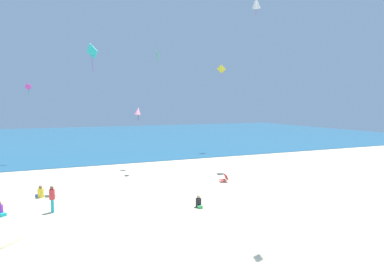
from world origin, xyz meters
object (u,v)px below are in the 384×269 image
(kite_green, at_px, (158,55))
(kite_magenta, at_px, (28,87))
(kite_pink, at_px, (138,111))
(beach_chair_mid_beach, at_px, (225,178))
(person_3, at_px, (199,203))
(person_2, at_px, (52,197))
(person_4, at_px, (0,210))
(kite_teal, at_px, (92,52))
(kite_yellow, at_px, (221,69))
(person_0, at_px, (40,193))
(kite_white, at_px, (256,3))

(kite_green, bearing_deg, kite_magenta, 141.70)
(kite_pink, bearing_deg, beach_chair_mid_beach, -60.50)
(person_3, relative_size, kite_green, 0.62)
(kite_green, bearing_deg, person_2, -134.21)
(kite_pink, distance_m, kite_green, 5.52)
(person_4, bearing_deg, kite_teal, 92.54)
(kite_teal, bearing_deg, person_3, -55.32)
(kite_green, bearing_deg, person_4, -143.20)
(kite_yellow, bearing_deg, beach_chair_mid_beach, -117.13)
(person_0, distance_m, kite_teal, 10.22)
(person_3, distance_m, person_4, 10.93)
(kite_teal, bearing_deg, kite_green, 35.48)
(kite_white, height_order, kite_magenta, kite_white)
(person_4, bearing_deg, kite_pink, 99.95)
(person_3, distance_m, kite_teal, 12.95)
(person_2, bearing_deg, kite_green, 33.20)
(kite_white, bearing_deg, kite_green, 167.11)
(person_3, height_order, kite_magenta, kite_magenta)
(person_4, bearing_deg, kite_white, 72.13)
(person_3, bearing_deg, person_4, -99.81)
(person_3, relative_size, kite_magenta, 0.63)
(person_2, height_order, kite_teal, kite_teal)
(kite_yellow, bearing_deg, person_2, -138.41)
(person_3, xyz_separation_m, kite_pink, (-0.32, 13.35, 5.19))
(person_0, xyz_separation_m, kite_magenta, (-1.36, 14.58, 7.57))
(kite_teal, bearing_deg, person_4, -141.78)
(kite_magenta, bearing_deg, person_4, -91.70)
(kite_pink, distance_m, kite_yellow, 15.27)
(beach_chair_mid_beach, xyz_separation_m, kite_yellow, (7.85, 15.32, 10.33))
(kite_green, height_order, kite_magenta, kite_green)
(kite_pink, distance_m, kite_teal, 8.81)
(person_2, distance_m, person_4, 2.75)
(kite_pink, height_order, kite_yellow, kite_yellow)
(beach_chair_mid_beach, distance_m, kite_yellow, 20.07)
(person_0, bearing_deg, kite_teal, -101.22)
(beach_chair_mid_beach, distance_m, kite_pink, 10.96)
(person_3, height_order, kite_white, kite_white)
(beach_chair_mid_beach, relative_size, kite_white, 0.38)
(person_4, relative_size, kite_green, 0.68)
(kite_white, distance_m, kite_magenta, 24.22)
(person_4, height_order, kite_white, kite_white)
(beach_chair_mid_beach, relative_size, person_3, 0.95)
(person_0, relative_size, kite_green, 0.69)
(kite_white, xyz_separation_m, kite_teal, (-15.22, -2.32, -5.84))
(person_4, bearing_deg, kite_green, 91.12)
(person_0, relative_size, person_2, 0.53)
(kite_pink, height_order, kite_magenta, kite_magenta)
(beach_chair_mid_beach, bearing_deg, kite_white, -134.41)
(kite_teal, bearing_deg, person_0, -159.28)
(beach_chair_mid_beach, height_order, person_2, person_2)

